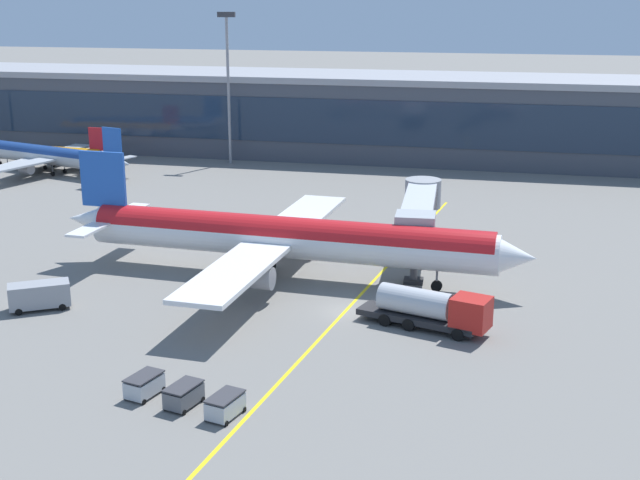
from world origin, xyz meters
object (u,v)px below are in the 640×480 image
at_px(main_airliner, 285,237).
at_px(baggage_cart_2, 225,405).
at_px(baggage_cart_0, 144,385).
at_px(fuel_tanker, 432,309).
at_px(commuter_jet_near, 42,153).
at_px(baggage_cart_1, 184,395).
at_px(commuter_jet_far, 51,155).
at_px(crew_van, 38,295).

distance_m(main_airliner, baggage_cart_2, 28.06).
bearing_deg(baggage_cart_0, fuel_tanker, 43.11).
distance_m(baggage_cart_2, commuter_jet_near, 89.23).
bearing_deg(fuel_tanker, baggage_cart_1, -129.94).
height_order(main_airliner, commuter_jet_far, main_airliner).
bearing_deg(crew_van, fuel_tanker, 5.54).
relative_size(fuel_tanker, crew_van, 2.07).
height_order(baggage_cart_0, commuter_jet_near, commuter_jet_near).
height_order(baggage_cart_2, commuter_jet_near, commuter_jet_near).
height_order(crew_van, baggage_cart_2, crew_van).
bearing_deg(commuter_jet_near, commuter_jet_far, -44.26).
xyz_separation_m(baggage_cart_2, commuter_jet_far, (-51.20, 66.74, 1.99)).
bearing_deg(baggage_cart_1, crew_van, 143.77).
height_order(baggage_cart_0, commuter_jet_far, commuter_jet_far).
distance_m(baggage_cart_1, commuter_jet_far, 81.67).
relative_size(fuel_tanker, baggage_cart_1, 3.76).
bearing_deg(baggage_cart_2, main_airliner, 97.83).
height_order(main_airliner, baggage_cart_1, main_airliner).
xyz_separation_m(crew_van, baggage_cart_1, (18.80, -13.77, -0.53)).
relative_size(fuel_tanker, baggage_cart_0, 3.76).
height_order(crew_van, commuter_jet_near, commuter_jet_near).
xyz_separation_m(crew_van, commuter_jet_far, (-29.30, 52.21, 1.46)).
bearing_deg(fuel_tanker, baggage_cart_0, -136.89).
bearing_deg(fuel_tanker, main_airliner, 146.43).
xyz_separation_m(main_airliner, commuter_jet_near, (-51.09, 42.71, -1.66)).
bearing_deg(commuter_jet_near, main_airliner, -39.89).
relative_size(main_airliner, baggage_cart_2, 15.64).
xyz_separation_m(commuter_jet_far, commuter_jet_near, (-3.68, 3.59, -0.48)).
distance_m(crew_van, commuter_jet_near, 64.82).
bearing_deg(main_airliner, fuel_tanker, -33.57).
height_order(fuel_tanker, commuter_jet_near, commuter_jet_near).
bearing_deg(commuter_jet_near, fuel_tanker, -38.56).
bearing_deg(fuel_tanker, crew_van, -174.46).
xyz_separation_m(fuel_tanker, baggage_cart_2, (-11.10, -17.73, -0.96)).
height_order(baggage_cart_1, commuter_jet_near, commuter_jet_near).
relative_size(crew_van, commuter_jet_near, 0.21).
relative_size(main_airliner, crew_van, 8.61).
xyz_separation_m(fuel_tanker, baggage_cart_1, (-14.21, -16.97, -0.96)).
distance_m(fuel_tanker, commuter_jet_near, 84.39).
relative_size(fuel_tanker, commuter_jet_far, 0.36).
xyz_separation_m(crew_van, baggage_cart_0, (15.69, -13.01, -0.53)).
bearing_deg(crew_van, commuter_jet_far, 119.30).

